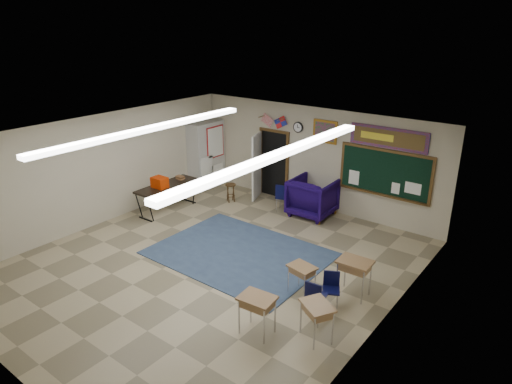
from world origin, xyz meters
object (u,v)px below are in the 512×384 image
Objects in this scene: student_desk_front_left at (302,278)px; student_desk_front_right at (354,276)px; wingback_armchair at (313,197)px; folding_table at (167,197)px; wooden_stool at (231,193)px.

student_desk_front_left is 0.81× the size of student_desk_front_right.
wingback_armchair is at bearing 130.20° from student_desk_front_right.
student_desk_front_left is 5.63m from folding_table.
wingback_armchair is at bearing 128.71° from student_desk_front_left.
folding_table is 1.97m from wooden_stool.
student_desk_front_right is 1.41× the size of wooden_stool.
wingback_armchair is 0.62× the size of folding_table.
student_desk_front_right is at bearing 45.86° from student_desk_front_left.
wooden_stool is (-4.47, 3.00, -0.07)m from student_desk_front_left.
student_desk_front_right is at bearing 130.84° from wingback_armchair.
wingback_armchair is 4.13m from student_desk_front_right.
folding_table reaches higher than student_desk_front_left.
student_desk_front_left is at bearing -147.29° from student_desk_front_right.
folding_table is (-6.34, 0.72, -0.00)m from student_desk_front_right.
wingback_armchair is 2.63m from wooden_stool.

